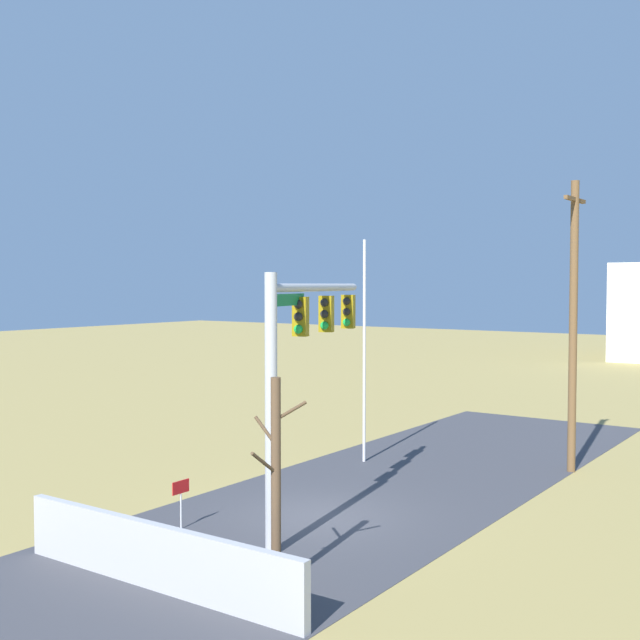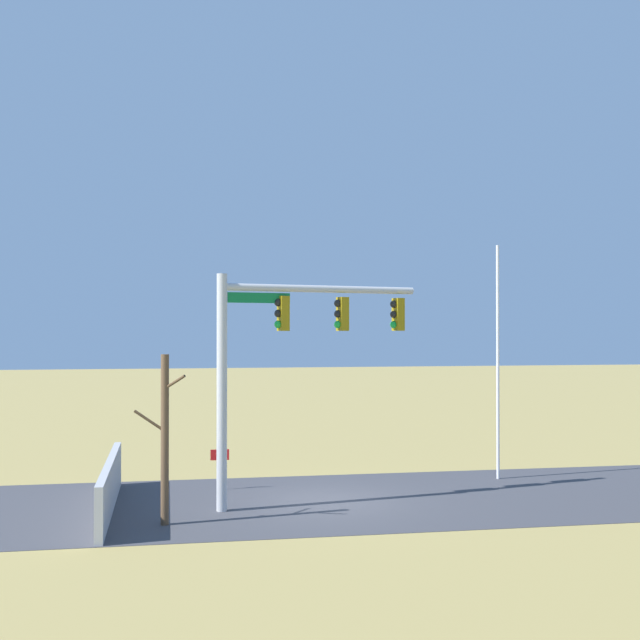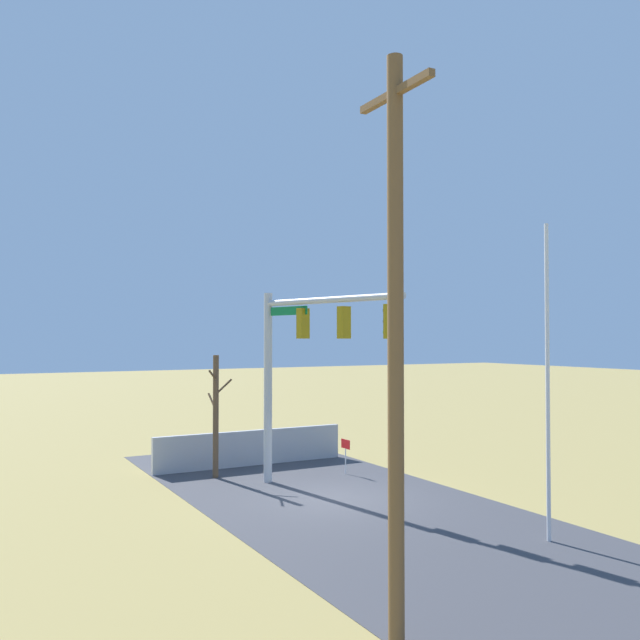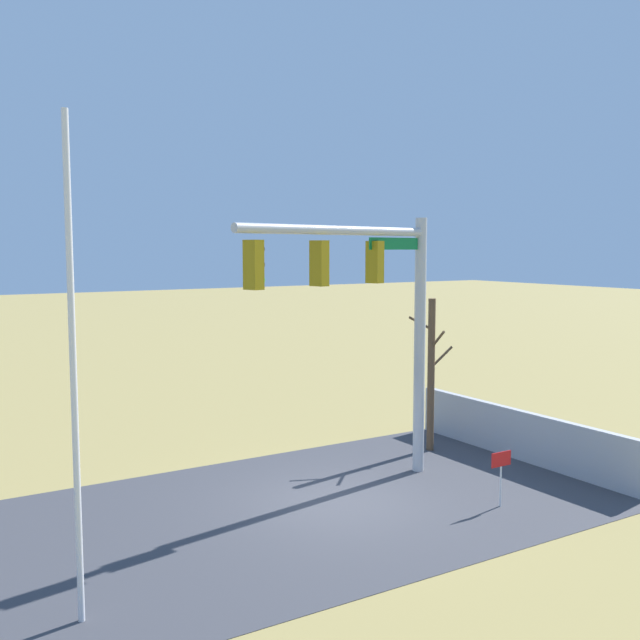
# 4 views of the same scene
# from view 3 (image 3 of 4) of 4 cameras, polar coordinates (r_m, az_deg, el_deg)

# --- Properties ---
(ground_plane) EXTENTS (160.00, 160.00, 0.00)m
(ground_plane) POSITION_cam_3_polar(r_m,az_deg,el_deg) (20.60, 1.19, -15.08)
(ground_plane) COLOR #9E894C
(road_surface) EXTENTS (28.00, 8.00, 0.01)m
(road_surface) POSITION_cam_3_polar(r_m,az_deg,el_deg) (17.36, 8.14, -17.63)
(road_surface) COLOR #3D3D42
(road_surface) RESTS_ON ground_plane
(sidewalk_corner) EXTENTS (6.00, 6.00, 0.01)m
(sidewalk_corner) POSITION_cam_3_polar(r_m,az_deg,el_deg) (23.73, -5.53, -13.25)
(sidewalk_corner) COLOR #B7B5AD
(sidewalk_corner) RESTS_ON ground_plane
(retaining_fence) EXTENTS (0.20, 7.50, 1.32)m
(retaining_fence) POSITION_cam_3_polar(r_m,az_deg,el_deg) (25.61, -5.95, -10.88)
(retaining_fence) COLOR #A8A8AD
(retaining_fence) RESTS_ON ground_plane
(signal_mast) EXTENTS (5.86, 1.69, 6.33)m
(signal_mast) POSITION_cam_3_polar(r_m,az_deg,el_deg) (20.97, -1.46, -2.49)
(signal_mast) COLOR #B2B5BA
(signal_mast) RESTS_ON ground_plane
(flagpole) EXTENTS (0.10, 0.10, 7.56)m
(flagpole) POSITION_cam_3_polar(r_m,az_deg,el_deg) (16.75, 18.98, -5.02)
(flagpole) COLOR silver
(flagpole) RESTS_ON ground_plane
(utility_pole) EXTENTS (1.90, 0.26, 9.35)m
(utility_pole) POSITION_cam_3_polar(r_m,az_deg,el_deg) (10.59, 6.51, -1.41)
(utility_pole) COLOR brown
(utility_pole) RESTS_ON ground_plane
(bare_tree) EXTENTS (1.27, 1.02, 4.22)m
(bare_tree) POSITION_cam_3_polar(r_m,az_deg,el_deg) (23.37, -8.95, -8.04)
(bare_tree) COLOR brown
(bare_tree) RESTS_ON ground_plane
(open_sign) EXTENTS (0.56, 0.04, 1.22)m
(open_sign) POSITION_cam_3_polar(r_m,az_deg,el_deg) (23.90, 2.21, -10.97)
(open_sign) COLOR silver
(open_sign) RESTS_ON ground_plane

